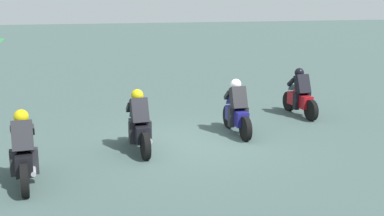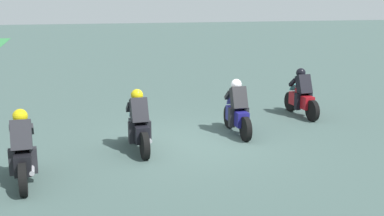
# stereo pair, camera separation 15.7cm
# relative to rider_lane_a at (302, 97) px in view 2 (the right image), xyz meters

# --- Properties ---
(ground_plane) EXTENTS (120.00, 120.00, 0.00)m
(ground_plane) POSITION_rel_rider_lane_a_xyz_m (-1.89, 4.07, -0.62)
(ground_plane) COLOR #3E544F
(rider_lane_a) EXTENTS (2.04, 0.54, 1.51)m
(rider_lane_a) POSITION_rel_rider_lane_a_xyz_m (0.00, 0.00, 0.00)
(rider_lane_a) COLOR black
(rider_lane_a) RESTS_ON ground_plane
(rider_lane_b) EXTENTS (2.04, 0.54, 1.51)m
(rider_lane_b) POSITION_rel_rider_lane_a_xyz_m (-1.44, 2.68, 0.00)
(rider_lane_b) COLOR black
(rider_lane_b) RESTS_ON ground_plane
(rider_lane_c) EXTENTS (2.04, 0.55, 1.51)m
(rider_lane_c) POSITION_rel_rider_lane_a_xyz_m (-2.22, 5.51, 0.00)
(rider_lane_c) COLOR black
(rider_lane_c) RESTS_ON ground_plane
(rider_lane_d) EXTENTS (2.04, 0.55, 1.51)m
(rider_lane_d) POSITION_rel_rider_lane_a_xyz_m (-3.75, 8.09, 0.00)
(rider_lane_d) COLOR black
(rider_lane_d) RESTS_ON ground_plane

